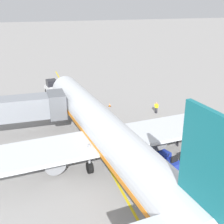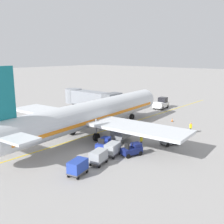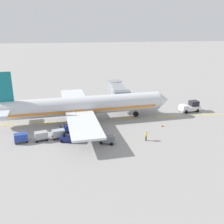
% 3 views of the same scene
% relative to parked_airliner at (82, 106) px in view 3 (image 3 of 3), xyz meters
% --- Properties ---
extents(ground_plane, '(400.00, 400.00, 0.00)m').
position_rel_parked_airliner_xyz_m(ground_plane, '(-0.11, 1.29, -3.19)').
color(ground_plane, gray).
extents(gate_lead_in_line, '(0.24, 80.00, 0.01)m').
position_rel_parked_airliner_xyz_m(gate_lead_in_line, '(-0.11, 1.29, -3.18)').
color(gate_lead_in_line, gold).
rests_on(gate_lead_in_line, ground).
extents(parked_airliner, '(30.36, 37.35, 10.63)m').
position_rel_parked_airliner_xyz_m(parked_airliner, '(0.00, 0.00, 0.00)').
color(parked_airliner, silver).
rests_on(parked_airliner, ground).
extents(jet_bridge, '(13.22, 3.50, 4.98)m').
position_rel_parked_airliner_xyz_m(jet_bridge, '(-9.24, 8.83, 0.27)').
color(jet_bridge, gray).
rests_on(jet_bridge, ground).
extents(pushback_tractor, '(2.82, 4.67, 2.40)m').
position_rel_parked_airliner_xyz_m(pushback_tractor, '(-2.58, 24.13, -2.09)').
color(pushback_tractor, silver).
rests_on(pushback_tractor, ground).
extents(baggage_tug_lead, '(1.92, 2.75, 1.62)m').
position_rel_parked_airliner_xyz_m(baggage_tug_lead, '(9.51, -2.57, -2.47)').
color(baggage_tug_lead, navy).
rests_on(baggage_tug_lead, ground).
extents(baggage_tug_trailing, '(1.93, 2.75, 1.62)m').
position_rel_parked_airliner_xyz_m(baggage_tug_trailing, '(5.54, -3.26, -2.47)').
color(baggage_tug_trailing, '#1E339E').
rests_on(baggage_tug_trailing, ground).
extents(baggage_tug_spare, '(2.01, 2.76, 1.62)m').
position_rel_parked_airliner_xyz_m(baggage_tug_spare, '(11.01, 3.89, -2.47)').
color(baggage_tug_spare, slate).
rests_on(baggage_tug_spare, ground).
extents(baggage_cart_front, '(1.80, 2.98, 1.58)m').
position_rel_parked_airliner_xyz_m(baggage_cart_front, '(7.87, -4.25, -2.24)').
color(baggage_cart_front, '#4C4C51').
rests_on(baggage_cart_front, ground).
extents(baggage_cart_second_in_train, '(1.80, 2.98, 1.58)m').
position_rel_parked_airliner_xyz_m(baggage_cart_second_in_train, '(8.34, -7.10, -2.24)').
color(baggage_cart_second_in_train, '#4C4C51').
rests_on(baggage_cart_second_in_train, ground).
extents(baggage_cart_third_in_train, '(1.80, 2.98, 1.58)m').
position_rel_parked_airliner_xyz_m(baggage_cart_third_in_train, '(8.65, -10.38, -2.24)').
color(baggage_cart_third_in_train, '#4C4C51').
rests_on(baggage_cart_third_in_train, ground).
extents(ground_crew_wing_walker, '(0.31, 0.73, 1.69)m').
position_rel_parked_airliner_xyz_m(ground_crew_wing_walker, '(8.68, 0.48, -2.23)').
color(ground_crew_wing_walker, '#232328').
rests_on(ground_crew_wing_walker, ground).
extents(ground_crew_loader, '(0.62, 0.52, 1.69)m').
position_rel_parked_airliner_xyz_m(ground_crew_loader, '(10.74, 10.48, -2.23)').
color(ground_crew_loader, '#232328').
rests_on(ground_crew_loader, ground).
extents(safety_cone_nose_left, '(0.36, 0.36, 0.59)m').
position_rel_parked_airliner_xyz_m(safety_cone_nose_left, '(5.06, 15.21, -2.90)').
color(safety_cone_nose_left, black).
rests_on(safety_cone_nose_left, ground).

